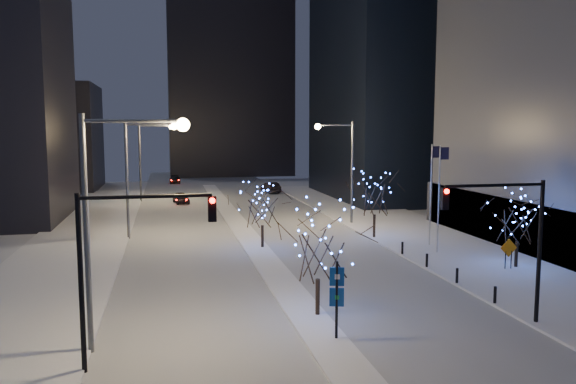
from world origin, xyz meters
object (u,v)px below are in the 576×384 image
object	(u,v)px
traffic_signal_east	(511,228)
street_lamp_w_near	(112,199)
wayfinding_sign	(337,293)
traffic_signal_west	(123,250)
car_near	(181,198)
holiday_tree_plaza_far	(375,194)
holiday_tree_plaza_near	(518,219)
street_lamp_east	(343,159)
car_mid	(271,187)
construction_sign	(509,251)
holiday_tree_median_near	(318,245)
street_lamp_w_far	(148,151)
holiday_tree_median_far	(262,206)
street_lamp_w_mid	(139,163)
car_far	(175,180)

from	to	relation	value
traffic_signal_east	street_lamp_w_near	bearing A→B (deg)	176.79
street_lamp_w_near	wayfinding_sign	xyz separation A→B (m)	(9.41, -1.00, -4.28)
traffic_signal_west	car_near	size ratio (longest dim) A/B	1.72
holiday_tree_plaza_far	holiday_tree_plaza_near	bearing A→B (deg)	-64.62
street_lamp_east	holiday_tree_plaza_near	distance (m)	20.36
car_mid	wayfinding_sign	world-z (taller)	wayfinding_sign
holiday_tree_plaza_near	construction_sign	size ratio (longest dim) A/B	2.54
car_mid	holiday_tree_plaza_far	world-z (taller)	holiday_tree_plaza_far
holiday_tree_median_near	wayfinding_sign	distance (m)	3.57
street_lamp_w_far	holiday_tree_median_far	bearing A→B (deg)	-73.25
traffic_signal_east	holiday_tree_median_far	distance (m)	21.42
traffic_signal_east	street_lamp_w_mid	bearing A→B (deg)	124.51
holiday_tree_median_near	construction_sign	distance (m)	16.14
street_lamp_w_near	holiday_tree_median_near	distance (m)	10.12
street_lamp_w_far	car_far	world-z (taller)	street_lamp_w_far
street_lamp_w_mid	construction_sign	xyz separation A→B (m)	(24.18, -16.59, -5.14)
street_lamp_w_mid	wayfinding_sign	xyz separation A→B (m)	(9.41, -26.00, -4.28)
car_mid	wayfinding_sign	bearing A→B (deg)	72.73
street_lamp_w_far	construction_sign	distance (m)	48.38
street_lamp_w_near	holiday_tree_plaza_near	bearing A→B (deg)	19.35
street_lamp_w_near	traffic_signal_west	size ratio (longest dim) A/B	1.43
street_lamp_w_far	traffic_signal_east	size ratio (longest dim) A/B	1.43
traffic_signal_east	holiday_tree_plaza_near	size ratio (longest dim) A/B	1.37
traffic_signal_west	car_mid	xyz separation A→B (m)	(16.55, 58.14, -3.99)
street_lamp_w_far	car_near	distance (m)	7.59
traffic_signal_west	holiday_tree_median_far	bearing A→B (deg)	66.58
traffic_signal_west	construction_sign	xyz separation A→B (m)	(23.68, 10.42, -3.40)
car_far	wayfinding_sign	xyz separation A→B (m)	(5.81, -74.52, 1.59)
car_far	wayfinding_sign	world-z (taller)	wayfinding_sign
holiday_tree_median_near	holiday_tree_median_far	size ratio (longest dim) A/B	1.09
car_far	holiday_tree_plaza_near	world-z (taller)	holiday_tree_plaza_near
car_far	holiday_tree_plaza_far	distance (m)	55.38
traffic_signal_west	car_near	distance (m)	49.38
holiday_tree_plaza_near	holiday_tree_plaza_far	bearing A→B (deg)	115.38
holiday_tree_median_near	holiday_tree_plaza_far	size ratio (longest dim) A/B	0.94
wayfinding_sign	street_lamp_w_far	bearing A→B (deg)	116.41
street_lamp_east	street_lamp_w_mid	bearing A→B (deg)	-171.04
holiday_tree_plaza_near	holiday_tree_median_near	bearing A→B (deg)	-157.30
holiday_tree_median_far	holiday_tree_plaza_far	bearing A→B (deg)	10.84
street_lamp_w_far	traffic_signal_east	bearing A→B (deg)	-70.68
street_lamp_w_mid	car_far	distance (m)	49.00
street_lamp_w_near	street_lamp_w_far	size ratio (longest dim) A/B	1.00
street_lamp_w_far	car_mid	xyz separation A→B (m)	(17.04, 6.14, -5.73)
street_lamp_w_mid	traffic_signal_west	xyz separation A→B (m)	(0.50, -27.00, -1.74)
street_lamp_w_far	holiday_tree_plaza_far	size ratio (longest dim) A/B	1.71
street_lamp_w_near	car_near	distance (m)	47.60
car_near	holiday_tree_median_far	size ratio (longest dim) A/B	0.80
traffic_signal_west	holiday_tree_plaza_near	xyz separation A→B (m)	(24.52, 10.79, -1.36)
street_lamp_w_near	wayfinding_sign	bearing A→B (deg)	-6.07
holiday_tree_median_near	holiday_tree_median_far	distance (m)	16.37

